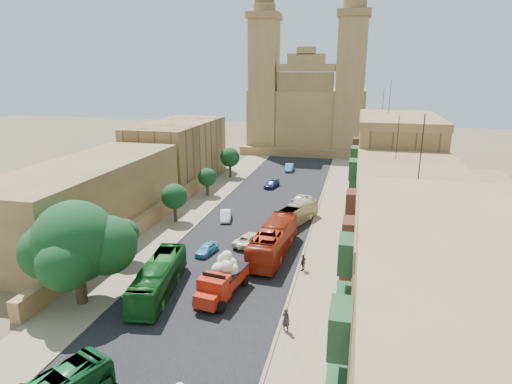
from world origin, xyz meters
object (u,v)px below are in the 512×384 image
at_px(street_tree_b, 174,197).
at_px(red_truck, 222,278).
at_px(car_white_b, 302,199).
at_px(church, 308,109).
at_px(olive_pickup, 279,237).
at_px(car_cream, 250,239).
at_px(ficus_tree, 76,245).
at_px(bus_red_east, 273,240).
at_px(car_blue_a, 207,249).
at_px(pedestrian_c, 303,263).
at_px(street_tree_c, 207,177).
at_px(street_tree_a, 125,234).
at_px(car_dkblue, 272,184).
at_px(car_blue_b, 289,167).
at_px(pedestrian_a, 286,320).
at_px(car_white_a, 225,215).
at_px(street_tree_d, 230,157).
at_px(bus_cream_east, 295,214).
at_px(bus_green_north, 159,278).

bearing_deg(street_tree_b, red_truck, -54.95).
bearing_deg(car_white_b, church, -59.44).
xyz_separation_m(olive_pickup, car_cream, (-3.00, -1.08, -0.15)).
bearing_deg(ficus_tree, red_truck, 18.83).
distance_m(bus_red_east, car_blue_a, 7.01).
bearing_deg(pedestrian_c, church, -150.14).
relative_size(street_tree_c, red_truck, 0.64).
bearing_deg(car_blue_a, street_tree_a, -142.85).
height_order(car_dkblue, car_blue_b, car_blue_b).
bearing_deg(car_cream, ficus_tree, 71.30).
relative_size(ficus_tree, pedestrian_a, 4.72).
relative_size(street_tree_b, car_white_a, 1.33).
bearing_deg(church, pedestrian_c, -83.38).
relative_size(street_tree_a, car_white_a, 1.19).
relative_size(church, bus_red_east, 3.14).
bearing_deg(car_blue_a, red_truck, -50.91).
relative_size(street_tree_d, red_truck, 0.80).
distance_m(church, pedestrian_a, 75.52).
bearing_deg(car_white_a, car_blue_b, 67.56).
xyz_separation_m(bus_red_east, pedestrian_a, (3.53, -13.02, -0.68)).
distance_m(car_blue_a, pedestrian_a, 15.53).
height_order(street_tree_a, pedestrian_c, street_tree_a).
bearing_deg(pedestrian_a, car_blue_b, -57.65).
distance_m(car_cream, car_blue_b, 36.31).
xyz_separation_m(car_cream, car_white_b, (3.63, 16.38, 0.07)).
bearing_deg(red_truck, car_cream, 92.19).
relative_size(car_cream, pedestrian_c, 2.78).
xyz_separation_m(street_tree_b, street_tree_d, (0.00, 24.00, 0.26)).
distance_m(street_tree_b, bus_cream_east, 15.26).
distance_m(olive_pickup, car_cream, 3.19).
height_order(bus_cream_east, pedestrian_c, bus_cream_east).
bearing_deg(car_blue_a, bus_cream_east, 66.48).
distance_m(bus_green_north, car_dkblue, 35.95).
distance_m(bus_green_north, pedestrian_c, 13.52).
xyz_separation_m(street_tree_a, olive_pickup, (14.00, 8.00, -2.16)).
height_order(bus_green_north, car_blue_b, bus_green_north).
bearing_deg(car_dkblue, street_tree_a, -94.17).
bearing_deg(car_blue_b, olive_pickup, -86.92).
distance_m(street_tree_a, pedestrian_c, 17.74).
height_order(street_tree_c, car_white_b, street_tree_c).
xyz_separation_m(olive_pickup, pedestrian_c, (3.50, -5.99, 0.04)).
height_order(church, street_tree_a, church).
bearing_deg(car_blue_a, car_cream, 52.40).
bearing_deg(bus_red_east, car_cream, -29.92).
height_order(olive_pickup, bus_cream_east, bus_cream_east).
bearing_deg(car_blue_a, ficus_tree, -109.00).
xyz_separation_m(car_white_a, pedestrian_a, (11.56, -22.08, 0.31)).
height_order(street_tree_d, pedestrian_a, street_tree_d).
relative_size(red_truck, bus_cream_east, 0.75).
height_order(olive_pickup, car_cream, olive_pickup).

